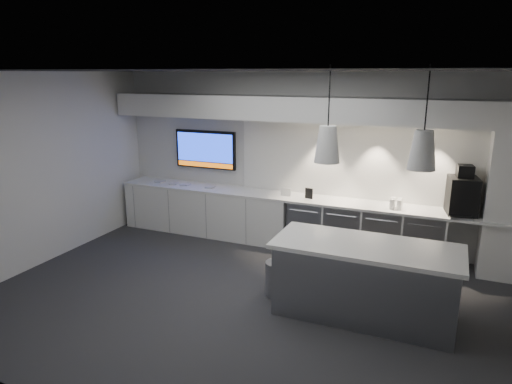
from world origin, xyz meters
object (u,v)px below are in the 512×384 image
at_px(island, 364,280).
at_px(coffee_machine, 462,194).
at_px(wall_tv, 205,149).
at_px(bin, 278,278).

distance_m(island, coffee_machine, 2.38).
bearing_deg(wall_tv, island, -33.07).
xyz_separation_m(wall_tv, bin, (2.27, -2.14, -1.32)).
height_order(island, coffee_machine, coffee_machine).
xyz_separation_m(bin, coffee_machine, (2.25, 1.89, 0.97)).
relative_size(wall_tv, bin, 2.59).
relative_size(island, coffee_machine, 3.01).
xyz_separation_m(island, coffee_machine, (1.07, 2.00, 0.73)).
relative_size(wall_tv, coffee_machine, 1.66).
distance_m(wall_tv, island, 4.26).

